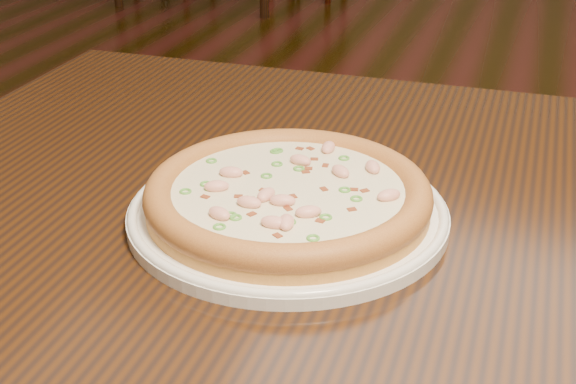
% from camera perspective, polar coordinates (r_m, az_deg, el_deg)
% --- Properties ---
extents(hero_table, '(1.20, 0.80, 0.75)m').
position_cam_1_polar(hero_table, '(0.85, 8.80, -7.42)').
color(hero_table, black).
rests_on(hero_table, ground).
extents(plate, '(0.31, 0.31, 0.02)m').
position_cam_1_polar(plate, '(0.78, -0.00, -1.40)').
color(plate, white).
rests_on(plate, hero_table).
extents(pizza, '(0.28, 0.28, 0.03)m').
position_cam_1_polar(pizza, '(0.77, 0.00, -0.20)').
color(pizza, gold).
rests_on(pizza, plate).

